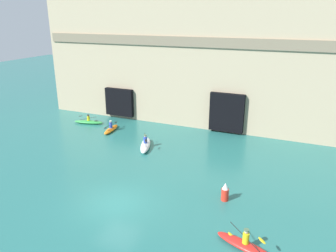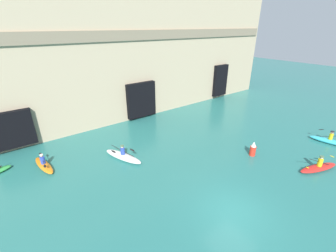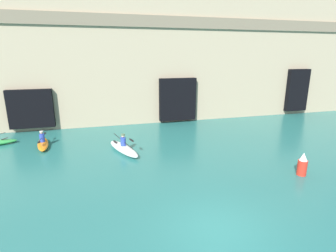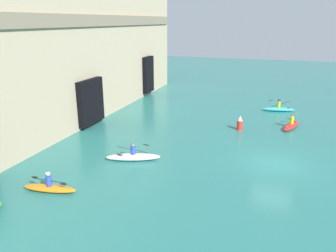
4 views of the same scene
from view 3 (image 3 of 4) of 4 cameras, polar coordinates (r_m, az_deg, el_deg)
The scene contains 5 objects.
ground_plane at distance 10.14m, azimuth 11.04°, elevation -21.55°, with size 120.00×120.00×0.00m, color #28706B.
cliff_bluff at distance 26.73m, azimuth -0.80°, elevation 18.61°, with size 41.55×6.91×15.21m.
kayak_white at distance 17.01m, azimuth -9.67°, elevation -4.79°, with size 1.98×3.58×1.20m.
kayak_orange at distance 19.69m, azimuth -25.59°, elevation -3.43°, with size 1.14×3.03×1.08m.
marker_buoy at distance 15.25m, azimuth 27.23°, elevation -7.49°, with size 0.47×0.47×1.22m.
Camera 3 is at (-3.82, -7.20, 6.03)m, focal length 28.00 mm.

